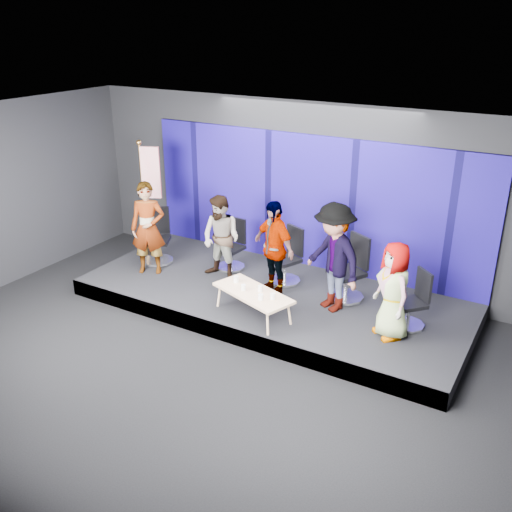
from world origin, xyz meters
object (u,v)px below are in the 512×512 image
(panelist_b, at_px, (221,238))
(mug_a, at_px, (236,279))
(mug_d, at_px, (261,297))
(panelist_e, at_px, (393,291))
(coffee_table, at_px, (253,294))
(chair_e, at_px, (412,309))
(panelist_d, at_px, (333,257))
(chair_d, at_px, (349,278))
(mug_e, at_px, (273,296))
(chair_b, at_px, (232,252))
(chair_c, at_px, (287,264))
(mug_c, at_px, (260,288))
(flag_stand, at_px, (149,195))
(panelist_a, at_px, (148,228))
(mug_b, at_px, (244,287))
(panelist_c, at_px, (273,248))
(chair_a, at_px, (158,245))

(panelist_b, xyz_separation_m, mug_a, (0.84, -0.82, -0.32))
(mug_d, bearing_deg, mug_a, 152.39)
(panelist_e, distance_m, coffee_table, 2.26)
(chair_e, bearing_deg, panelist_d, -134.51)
(chair_d, bearing_deg, mug_d, -90.74)
(mug_a, distance_m, mug_e, 0.87)
(chair_b, relative_size, chair_d, 0.86)
(panelist_b, relative_size, mug_e, 16.51)
(mug_d, bearing_deg, chair_c, 102.86)
(mug_c, relative_size, flag_stand, 0.04)
(panelist_a, distance_m, mug_b, 2.55)
(panelist_b, relative_size, mug_a, 14.90)
(chair_d, distance_m, mug_c, 1.68)
(panelist_a, xyz_separation_m, mug_b, (2.46, -0.55, -0.41))
(chair_d, height_order, coffee_table, chair_d)
(panelist_b, xyz_separation_m, chair_e, (3.65, -0.01, -0.49))
(panelist_b, bearing_deg, chair_d, 13.76)
(panelist_c, height_order, mug_d, panelist_c)
(mug_c, bearing_deg, chair_e, 21.42)
(panelist_a, relative_size, panelist_e, 1.15)
(mug_a, height_order, mug_d, mug_a)
(coffee_table, bearing_deg, panelist_a, 168.87)
(chair_d, distance_m, coffee_table, 1.80)
(chair_c, height_order, panelist_e, panelist_e)
(panelist_e, relative_size, mug_e, 15.93)
(mug_d, bearing_deg, mug_e, 39.60)
(panelist_e, xyz_separation_m, mug_b, (-2.34, -0.55, -0.29))
(mug_b, bearing_deg, chair_d, 47.71)
(panelist_b, height_order, mug_e, panelist_b)
(chair_a, relative_size, panelist_a, 0.62)
(panelist_d, bearing_deg, chair_b, -165.61)
(panelist_d, bearing_deg, chair_a, -153.10)
(panelist_b, xyz_separation_m, chair_d, (2.40, 0.41, -0.43))
(chair_e, relative_size, mug_c, 9.95)
(chair_b, xyz_separation_m, chair_c, (1.23, -0.03, 0.02))
(panelist_b, height_order, chair_d, panelist_b)
(panelist_a, bearing_deg, chair_e, -22.54)
(chair_d, bearing_deg, panelist_e, -11.91)
(panelist_b, xyz_separation_m, panelist_e, (3.44, -0.47, -0.03))
(chair_e, bearing_deg, chair_c, -148.51)
(chair_c, distance_m, mug_c, 1.40)
(panelist_e, relative_size, mug_a, 14.38)
(panelist_c, height_order, chair_d, panelist_c)
(panelist_e, bearing_deg, mug_d, -117.32)
(mug_c, xyz_separation_m, mug_e, (0.31, -0.14, 0.00))
(panelist_a, height_order, panelist_c, panelist_a)
(panelist_a, bearing_deg, mug_b, -40.26)
(mug_c, xyz_separation_m, mug_d, (0.16, -0.27, 0.00))
(mug_c, bearing_deg, mug_d, -58.82)
(panelist_e, distance_m, flag_stand, 5.47)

